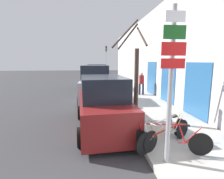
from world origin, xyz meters
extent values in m
plane|color=#333335|center=(0.00, 11.20, 0.00)|extent=(80.00, 80.00, 0.00)
cube|color=#ADA89E|center=(2.60, 14.00, 0.07)|extent=(3.20, 32.00, 0.15)
cube|color=#BCBCC1|center=(4.35, 14.00, 3.25)|extent=(0.20, 32.00, 6.50)
cube|color=#26598C|center=(4.23, 6.54, 1.39)|extent=(0.03, 1.94, 2.47)
cube|color=#26598C|center=(4.23, 9.53, 1.39)|extent=(0.03, 1.94, 2.47)
cube|color=#26598C|center=(4.23, 12.52, 1.39)|extent=(0.03, 1.94, 2.47)
cylinder|color=#939399|center=(1.39, 3.14, 2.03)|extent=(0.11, 0.11, 3.76)
cube|color=white|center=(1.39, 3.07, 3.64)|extent=(0.46, 0.02, 0.24)
cube|color=#19591E|center=(1.39, 3.07, 3.31)|extent=(0.52, 0.02, 0.30)
cube|color=red|center=(1.39, 3.07, 2.95)|extent=(0.58, 0.02, 0.30)
cube|color=red|center=(1.39, 3.07, 2.62)|extent=(0.57, 0.02, 0.23)
cylinder|color=black|center=(0.83, 3.75, 0.47)|extent=(0.62, 0.20, 0.63)
cylinder|color=black|center=(2.41, 3.32, 0.47)|extent=(0.62, 0.20, 0.63)
cylinder|color=red|center=(1.42, 3.59, 0.76)|extent=(0.90, 0.28, 0.52)
cylinder|color=red|center=(1.50, 3.57, 0.98)|extent=(1.04, 0.32, 0.08)
cylinder|color=red|center=(1.94, 3.45, 0.74)|extent=(0.20, 0.09, 0.46)
cylinder|color=red|center=(2.14, 3.40, 0.49)|extent=(0.56, 0.18, 0.08)
cylinder|color=red|center=(2.21, 3.38, 0.71)|extent=(0.43, 0.14, 0.51)
cylinder|color=red|center=(0.91, 3.73, 0.74)|extent=(0.20, 0.08, 0.55)
cube|color=black|center=(2.02, 3.43, 0.98)|extent=(0.21, 0.13, 0.04)
cylinder|color=#99999E|center=(0.99, 3.71, 1.01)|extent=(0.14, 0.43, 0.02)
cylinder|color=black|center=(0.94, 3.53, 0.47)|extent=(0.57, 0.34, 0.64)
cylinder|color=black|center=(2.45, 4.38, 0.47)|extent=(0.57, 0.34, 0.64)
cylinder|color=#B7B7BC|center=(1.50, 3.85, 0.76)|extent=(0.87, 0.50, 0.53)
cylinder|color=#B7B7BC|center=(1.58, 3.89, 0.99)|extent=(1.00, 0.58, 0.08)
cylinder|color=#B7B7BC|center=(2.00, 4.12, 0.74)|extent=(0.20, 0.13, 0.46)
cylinder|color=#B7B7BC|center=(2.19, 4.23, 0.49)|extent=(0.55, 0.32, 0.08)
cylinder|color=#B7B7BC|center=(2.26, 4.27, 0.72)|extent=(0.41, 0.25, 0.51)
cylinder|color=#B7B7BC|center=(1.01, 3.58, 0.74)|extent=(0.19, 0.13, 0.55)
cube|color=black|center=(2.07, 4.17, 0.98)|extent=(0.21, 0.17, 0.04)
cylinder|color=#99999E|center=(1.09, 3.62, 1.01)|extent=(0.23, 0.40, 0.02)
cylinder|color=black|center=(1.14, 3.65, 0.46)|extent=(0.53, 0.38, 0.62)
cylinder|color=black|center=(2.45, 4.56, 0.46)|extent=(0.53, 0.38, 0.62)
cylinder|color=orange|center=(1.63, 3.99, 0.74)|extent=(0.76, 0.54, 0.51)
cylinder|color=orange|center=(1.70, 4.04, 0.96)|extent=(0.88, 0.62, 0.08)
cylinder|color=orange|center=(2.06, 4.29, 0.72)|extent=(0.18, 0.14, 0.44)
cylinder|color=orange|center=(2.22, 4.40, 0.48)|extent=(0.48, 0.34, 0.07)
cylinder|color=orange|center=(2.29, 4.45, 0.70)|extent=(0.36, 0.26, 0.50)
cylinder|color=orange|center=(1.20, 3.70, 0.72)|extent=(0.18, 0.13, 0.53)
cube|color=black|center=(2.12, 4.33, 0.96)|extent=(0.21, 0.18, 0.04)
cylinder|color=#99999E|center=(1.27, 3.75, 0.98)|extent=(0.27, 0.38, 0.02)
cube|color=maroon|center=(-0.05, 5.91, 0.72)|extent=(2.06, 4.51, 1.10)
cube|color=black|center=(-0.03, 5.73, 1.69)|extent=(1.74, 2.39, 0.83)
cylinder|color=black|center=(-1.02, 7.21, 0.32)|extent=(0.26, 0.65, 0.63)
cylinder|color=black|center=(0.75, 7.32, 0.32)|extent=(0.26, 0.65, 0.63)
cylinder|color=black|center=(-0.84, 4.49, 0.32)|extent=(0.26, 0.65, 0.63)
cylinder|color=black|center=(0.93, 4.60, 0.32)|extent=(0.26, 0.65, 0.63)
cube|color=#B2B7BC|center=(-0.17, 10.89, 0.82)|extent=(2.17, 4.36, 1.31)
cube|color=black|center=(-0.19, 10.72, 1.94)|extent=(1.84, 2.32, 0.93)
cylinder|color=black|center=(-1.02, 12.26, 0.31)|extent=(0.26, 0.63, 0.62)
cylinder|color=black|center=(0.86, 12.13, 0.31)|extent=(0.26, 0.63, 0.62)
cylinder|color=black|center=(-1.20, 9.64, 0.31)|extent=(0.26, 0.63, 0.62)
cylinder|color=black|center=(0.67, 9.51, 0.31)|extent=(0.26, 0.63, 0.62)
cube|color=#51565B|center=(-0.04, 15.92, 0.87)|extent=(2.02, 4.49, 1.38)
cube|color=black|center=(-0.03, 15.74, 1.97)|extent=(1.72, 2.38, 0.82)
cylinder|color=black|center=(-1.00, 17.22, 0.32)|extent=(0.26, 0.65, 0.64)
cylinder|color=black|center=(0.75, 17.33, 0.32)|extent=(0.26, 0.65, 0.64)
cylinder|color=black|center=(-0.83, 14.51, 0.32)|extent=(0.26, 0.65, 0.64)
cylinder|color=black|center=(0.92, 14.62, 0.32)|extent=(0.26, 0.65, 0.64)
cylinder|color=#1E2338|center=(3.42, 12.00, 0.56)|extent=(0.15, 0.15, 0.82)
cylinder|color=#1E2338|center=(3.14, 11.93, 0.56)|extent=(0.15, 0.15, 0.82)
cylinder|color=maroon|center=(3.28, 11.96, 1.30)|extent=(0.38, 0.38, 0.65)
sphere|color=tan|center=(3.28, 11.96, 1.73)|extent=(0.22, 0.22, 0.22)
cylinder|color=#3D2D23|center=(1.38, 6.26, 1.66)|extent=(0.18, 0.18, 3.02)
cylinder|color=#3D2D23|center=(1.36, 5.57, 3.57)|extent=(0.11, 1.41, 0.86)
cylinder|color=#3D2D23|center=(1.04, 6.55, 3.65)|extent=(0.77, 0.67, 1.00)
cylinder|color=#3D2D23|center=(0.86, 6.12, 3.72)|extent=(1.11, 0.37, 1.15)
cylinder|color=#939399|center=(1.45, 21.73, 2.40)|extent=(0.10, 0.10, 4.50)
cube|color=black|center=(1.45, 21.63, 4.20)|extent=(0.20, 0.16, 0.64)
sphere|color=red|center=(1.45, 21.54, 4.40)|extent=(0.11, 0.11, 0.11)
sphere|color=orange|center=(1.45, 21.54, 4.20)|extent=(0.11, 0.11, 0.11)
sphere|color=green|center=(1.45, 21.54, 4.00)|extent=(0.11, 0.11, 0.11)
camera|label=1|loc=(-0.47, -0.75, 2.68)|focal=28.00mm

